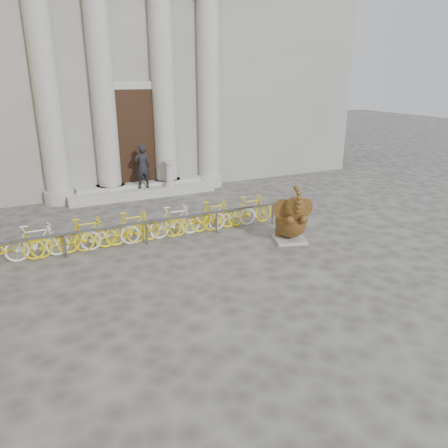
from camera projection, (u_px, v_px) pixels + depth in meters
name	position (u px, v px, depth m)	size (l,w,h in m)	color
ground	(256.00, 293.00, 10.07)	(80.00, 80.00, 0.00)	#474442
classical_building	(103.00, 47.00, 20.81)	(22.00, 10.70, 12.00)	gray
entrance_steps	(143.00, 191.00, 18.01)	(6.00, 1.20, 0.36)	#A8A59E
elephant_statue	(291.00, 221.00, 12.94)	(1.20, 1.43, 1.80)	#A8A59E
bike_rack	(143.00, 226.00, 12.97)	(9.10, 0.53, 1.00)	slate
pedestrian	(142.00, 167.00, 17.52)	(0.64, 0.42, 1.76)	black
balustrade_post	(169.00, 174.00, 17.98)	(0.43, 0.43, 1.06)	#A8A59E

